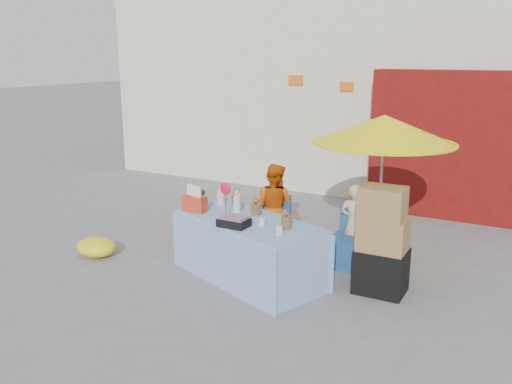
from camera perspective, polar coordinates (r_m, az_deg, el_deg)
The scene contains 10 objects.
ground at distance 7.38m, azimuth -2.55°, elevation -8.53°, with size 80.00×80.00×0.00m, color slate.
backdrop at distance 13.64m, azimuth 16.70°, elevation 14.72°, with size 14.00×8.00×7.80m.
market_table at distance 7.08m, azimuth -0.84°, elevation -5.91°, with size 2.30×1.64×1.27m.
chair_left at distance 8.07m, azimuth 1.44°, elevation -4.54°, with size 0.49×0.48×0.85m.
chair_right at distance 7.60m, azimuth 9.85°, elevation -5.96°, with size 0.49×0.48×0.85m.
vendor_orange at distance 8.07m, azimuth 1.90°, elevation -1.58°, with size 0.64×0.50×1.31m, color #D6550B.
vendor_beige at distance 7.62m, azimuth 10.28°, elevation -3.38°, with size 0.42×0.28×1.15m, color beige.
umbrella at distance 7.39m, azimuth 13.33°, elevation 6.38°, with size 1.90×1.90×2.09m.
box_stack at distance 6.78m, azimuth 13.12°, elevation -5.41°, with size 0.61×0.50×1.34m.
tarp_bundle at distance 8.25m, azimuth -16.48°, elevation -5.58°, with size 0.61×0.49×0.27m, color yellow.
Camera 1 is at (3.60, -5.77, 2.86)m, focal length 38.00 mm.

